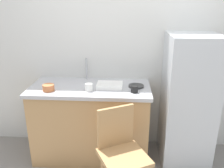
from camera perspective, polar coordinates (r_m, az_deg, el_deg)
name	(u,v)px	position (r m, az deg, el deg)	size (l,w,h in m)	color
back_wall	(124,44)	(2.83, 2.95, 9.68)	(4.80, 0.10, 2.62)	silver
cabinet_base	(91,123)	(2.83, -5.06, -9.45)	(1.31, 0.60, 0.86)	tan
countertop	(90,88)	(2.64, -5.35, -0.95)	(1.35, 0.64, 0.04)	#B7B7BC
faucet	(87,69)	(2.84, -6.22, 3.72)	(0.02, 0.02, 0.26)	#B7B7BC
refrigerator	(188,101)	(2.75, 17.93, -4.00)	(0.53, 0.59, 1.48)	silver
chair	(121,151)	(2.24, 2.21, -16.00)	(0.54, 0.54, 0.89)	tan
dish_tray	(110,86)	(2.57, -0.58, -0.37)	(0.28, 0.20, 0.05)	white
terracotta_bowl	(48,88)	(2.58, -15.23, -0.87)	(0.12, 0.12, 0.07)	#C67042
hotplate	(136,86)	(2.61, 5.92, -0.50)	(0.17, 0.17, 0.02)	#2D2D2D
cup_black	(135,89)	(2.45, 5.52, -1.22)	(0.08, 0.08, 0.07)	black
cup_white	(89,87)	(2.49, -5.65, -0.77)	(0.08, 0.08, 0.08)	white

